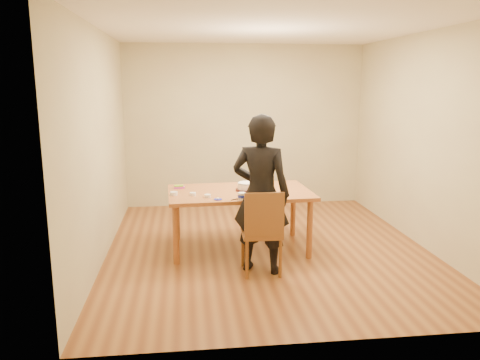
{
  "coord_description": "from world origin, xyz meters",
  "views": [
    {
      "loc": [
        -1.01,
        -5.61,
        2.07
      ],
      "look_at": [
        -0.35,
        -0.03,
        0.9
      ],
      "focal_mm": 35.0,
      "sensor_mm": 36.0,
      "label": 1
    }
  ],
  "objects": [
    {
      "name": "candy_box_pink",
      "position": [
        -1.1,
        0.26,
        0.76
      ],
      "size": [
        0.14,
        0.07,
        0.02
      ],
      "primitive_type": "cube",
      "rotation": [
        0.0,
        0.0,
        0.03
      ],
      "color": "#E335B8",
      "rests_on": "dining_table"
    },
    {
      "name": "ramekin_yellow",
      "position": [
        -0.93,
        -0.16,
        0.77
      ],
      "size": [
        0.07,
        0.07,
        0.04
      ],
      "primitive_type": "cylinder",
      "color": "white",
      "rests_on": "dining_table"
    },
    {
      "name": "cake_plate",
      "position": [
        -0.26,
        0.03,
        0.76
      ],
      "size": [
        0.27,
        0.27,
        0.02
      ],
      "primitive_type": "cylinder",
      "color": "red",
      "rests_on": "dining_table"
    },
    {
      "name": "frosting_dollop",
      "position": [
        -0.65,
        -0.4,
        0.77
      ],
      "size": [
        0.04,
        0.04,
        0.02
      ],
      "primitive_type": "ellipsoid",
      "color": "white",
      "rests_on": "frosting_lid"
    },
    {
      "name": "dining_chair",
      "position": [
        -0.2,
        -0.75,
        0.45
      ],
      "size": [
        0.44,
        0.44,
        0.04
      ],
      "primitive_type": "cube",
      "rotation": [
        0.0,
        0.0,
        -0.03
      ],
      "color": "brown",
      "rests_on": "floor"
    },
    {
      "name": "person",
      "position": [
        -0.2,
        -0.71,
        0.88
      ],
      "size": [
        0.75,
        0.64,
        1.75
      ],
      "primitive_type": "imported",
      "rotation": [
        0.0,
        0.0,
        2.73
      ],
      "color": "black",
      "rests_on": "floor"
    },
    {
      "name": "ramekin_green",
      "position": [
        -0.76,
        -0.27,
        0.77
      ],
      "size": [
        0.08,
        0.08,
        0.04
      ],
      "primitive_type": "cylinder",
      "color": "white",
      "rests_on": "dining_table"
    },
    {
      "name": "cake",
      "position": [
        -0.26,
        0.03,
        0.81
      ],
      "size": [
        0.22,
        0.22,
        0.07
      ],
      "primitive_type": "cylinder",
      "color": "white",
      "rests_on": "cake_plate"
    },
    {
      "name": "frosting_dome",
      "position": [
        -0.26,
        0.03,
        0.86
      ],
      "size": [
        0.22,
        0.22,
        0.03
      ],
      "primitive_type": "ellipsoid",
      "color": "white",
      "rests_on": "cake"
    },
    {
      "name": "ramekin_multi",
      "position": [
        -1.16,
        -0.12,
        0.77
      ],
      "size": [
        0.09,
        0.09,
        0.04
      ],
      "primitive_type": "cylinder",
      "color": "white",
      "rests_on": "dining_table"
    },
    {
      "name": "spatula",
      "position": [
        -0.45,
        -0.41,
        0.76
      ],
      "size": [
        0.12,
        0.1,
        0.01
      ],
      "primitive_type": "cube",
      "rotation": [
        0.0,
        0.0,
        0.66
      ],
      "color": "black",
      "rests_on": "dining_table"
    },
    {
      "name": "frosting_tub",
      "position": [
        -0.38,
        -0.42,
        0.79
      ],
      "size": [
        0.09,
        0.09,
        0.08
      ],
      "primitive_type": "cylinder",
      "color": "white",
      "rests_on": "dining_table"
    },
    {
      "name": "room_shell",
      "position": [
        0.0,
        0.34,
        1.35
      ],
      "size": [
        4.0,
        4.5,
        2.7
      ],
      "color": "brown",
      "rests_on": "ground"
    },
    {
      "name": "frosting_lid",
      "position": [
        -0.65,
        -0.4,
        0.76
      ],
      "size": [
        0.1,
        0.1,
        0.01
      ],
      "primitive_type": "cylinder",
      "color": "#1A1EAD",
      "rests_on": "dining_table"
    },
    {
      "name": "candy_box_green",
      "position": [
        -1.1,
        0.26,
        0.78
      ],
      "size": [
        0.12,
        0.06,
        0.02
      ],
      "primitive_type": "cube",
      "rotation": [
        0.0,
        0.0,
        0.05
      ],
      "color": "#1D9E1D",
      "rests_on": "candy_box_pink"
    },
    {
      "name": "dining_table",
      "position": [
        -0.35,
        0.02,
        0.73
      ],
      "size": [
        1.8,
        1.12,
        0.04
      ],
      "primitive_type": "cube",
      "rotation": [
        0.0,
        0.0,
        0.04
      ],
      "color": "brown",
      "rests_on": "floor"
    }
  ]
}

